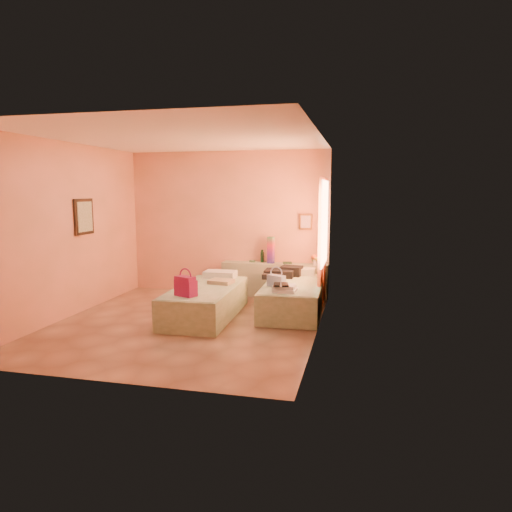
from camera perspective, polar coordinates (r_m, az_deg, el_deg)
The scene contains 16 objects.
ground at distance 7.21m, azimuth -8.60°, elevation -8.31°, with size 4.50×4.50×0.00m, color tan.
room_walls at distance 7.38m, azimuth -5.78°, elevation 6.22°, with size 4.02×4.51×2.81m.
headboard_ledge at distance 8.83m, azimuth 2.33°, elevation -2.99°, with size 2.05×0.30×0.65m, color #A0A788.
bed_left at distance 7.45m, azimuth -6.34°, elevation -5.73°, with size 0.90×2.00×0.50m, color #B7CEA6.
bed_right at distance 7.75m, azimuth 4.70°, elevation -5.16°, with size 0.90×2.00×0.50m, color #B7CEA6.
water_bottle at distance 8.87m, azimuth 0.78°, elevation -0.04°, with size 0.07×0.07×0.23m, color #14371F.
rainbow_box at distance 8.74m, azimuth 1.87°, elevation 0.74°, with size 0.11×0.11×0.51m, color #94124E.
small_dish at distance 8.91m, azimuth -0.47°, elevation -0.66°, with size 0.12×0.12×0.03m, color #468055.
green_book at distance 8.75m, azimuth 3.93°, elevation -0.85°, with size 0.17×0.12×0.03m, color #244428.
flower_vase at distance 8.57m, azimuth 7.46°, elevation -0.37°, with size 0.19×0.19×0.24m, color silver.
magenta_handbag at distance 6.77m, azimuth -8.78°, elevation -3.73°, with size 0.32×0.18×0.30m, color #94124E.
khaki_garment at distance 7.62m, azimuth -4.37°, elevation -3.20°, with size 0.38×0.30×0.06m, color tan.
clothes_pile at distance 8.18m, azimuth 3.27°, elevation -2.05°, with size 0.56×0.56×0.17m, color black.
blue_handbag at distance 7.35m, azimuth 2.55°, elevation -3.13°, with size 0.29×0.12×0.19m, color #4464A3.
towel_stack at distance 7.00m, azimuth 3.65°, elevation -4.07°, with size 0.35×0.30×0.10m, color white.
sandal_pair at distance 6.96m, azimuth 3.12°, elevation -3.60°, with size 0.19×0.26×0.03m, color black.
Camera 1 is at (2.58, -6.41, 2.03)m, focal length 32.00 mm.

